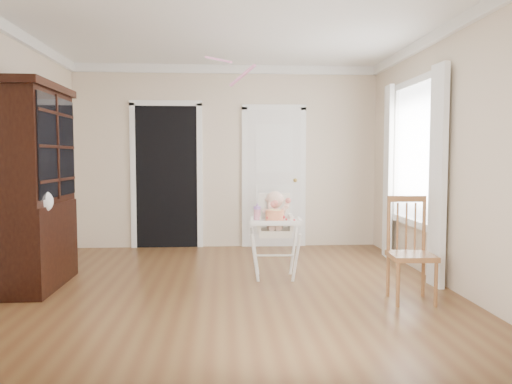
{
  "coord_description": "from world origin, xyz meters",
  "views": [
    {
      "loc": [
        -0.06,
        -4.98,
        1.35
      ],
      "look_at": [
        0.29,
        0.39,
        0.97
      ],
      "focal_mm": 35.0,
      "sensor_mm": 36.0,
      "label": 1
    }
  ],
  "objects": [
    {
      "name": "floor",
      "position": [
        0.0,
        0.0,
        0.0
      ],
      "size": [
        5.0,
        5.0,
        0.0
      ],
      "primitive_type": "plane",
      "color": "brown",
      "rests_on": "ground"
    },
    {
      "name": "wall_back",
      "position": [
        0.0,
        2.5,
        1.35
      ],
      "size": [
        4.5,
        0.0,
        4.5
      ],
      "primitive_type": "plane",
      "rotation": [
        1.57,
        0.0,
        0.0
      ],
      "color": "beige",
      "rests_on": "floor"
    },
    {
      "name": "china_cabinet",
      "position": [
        -1.99,
        0.26,
        1.05
      ],
      "size": [
        0.55,
        1.24,
        2.09
      ],
      "color": "black",
      "rests_on": "floor"
    },
    {
      "name": "cake",
      "position": [
        0.49,
        0.27,
        0.73
      ],
      "size": [
        0.26,
        0.26,
        0.12
      ],
      "color": "silver",
      "rests_on": "high_chair"
    },
    {
      "name": "dining_chair",
      "position": [
        1.69,
        -0.47,
        0.46
      ],
      "size": [
        0.42,
        0.42,
        0.98
      ],
      "rotation": [
        0.0,
        0.0,
        -0.06
      ],
      "color": "brown",
      "rests_on": "floor"
    },
    {
      "name": "doorway",
      "position": [
        -0.9,
        2.48,
        1.11
      ],
      "size": [
        1.06,
        0.05,
        2.22
      ],
      "color": "black",
      "rests_on": "wall_back"
    },
    {
      "name": "sippy_cup",
      "position": [
        0.3,
        0.37,
        0.75
      ],
      "size": [
        0.08,
        0.08,
        0.19
      ],
      "rotation": [
        0.0,
        0.0,
        -0.06
      ],
      "color": "#CC7C92",
      "rests_on": "high_chair"
    },
    {
      "name": "window_right",
      "position": [
        2.18,
        0.8,
        1.29
      ],
      "size": [
        0.13,
        1.84,
        2.3
      ],
      "color": "white",
      "rests_on": "wall_right"
    },
    {
      "name": "baby",
      "position": [
        0.51,
        0.51,
        0.74
      ],
      "size": [
        0.28,
        0.22,
        0.45
      ],
      "rotation": [
        0.0,
        0.0,
        -0.06
      ],
      "color": "beige",
      "rests_on": "high_chair"
    },
    {
      "name": "high_chair",
      "position": [
        0.51,
        0.49,
        0.59
      ],
      "size": [
        0.59,
        0.71,
        0.96
      ],
      "rotation": [
        0.0,
        0.0,
        -0.06
      ],
      "color": "white",
      "rests_on": "floor"
    },
    {
      "name": "wall_right",
      "position": [
        2.25,
        0.0,
        1.35
      ],
      "size": [
        0.0,
        5.0,
        5.0
      ],
      "primitive_type": "plane",
      "rotation": [
        1.57,
        0.0,
        -1.57
      ],
      "color": "beige",
      "rests_on": "floor"
    },
    {
      "name": "ceiling",
      "position": [
        0.0,
        0.0,
        2.7
      ],
      "size": [
        5.0,
        5.0,
        0.0
      ],
      "primitive_type": "plane",
      "rotation": [
        3.14,
        0.0,
        0.0
      ],
      "color": "white",
      "rests_on": "wall_back"
    },
    {
      "name": "closet_door",
      "position": [
        0.7,
        2.48,
        1.02
      ],
      "size": [
        0.96,
        0.09,
        2.13
      ],
      "color": "white",
      "rests_on": "wall_back"
    },
    {
      "name": "streamer",
      "position": [
        -0.11,
        0.44,
        2.39
      ],
      "size": [
        0.3,
        0.42,
        0.15
      ],
      "primitive_type": null,
      "rotation": [
        0.26,
        0.0,
        0.59
      ],
      "color": "pink",
      "rests_on": "ceiling"
    },
    {
      "name": "crown_molding",
      "position": [
        0.0,
        0.0,
        2.64
      ],
      "size": [
        4.5,
        5.0,
        0.12
      ],
      "primitive_type": null,
      "color": "white",
      "rests_on": "ceiling"
    }
  ]
}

